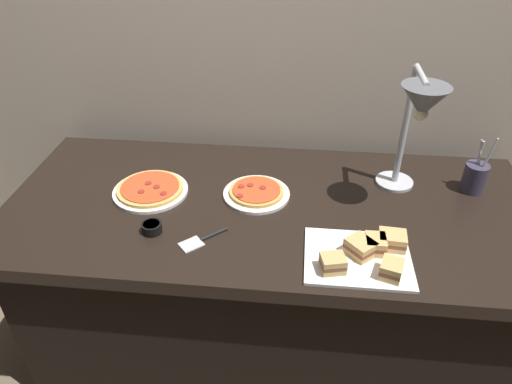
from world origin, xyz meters
The scene contains 10 objects.
ground_plane centered at (0.00, 0.00, 0.00)m, with size 8.00×8.00×0.00m, color brown.
back_wall centered at (0.00, 0.50, 1.20)m, with size 4.40×0.04×2.40m, color #B7A893.
buffet_table centered at (0.00, 0.00, 0.39)m, with size 1.90×0.84×0.76m.
heat_lamp centered at (0.46, 0.05, 1.12)m, with size 0.15×0.32×0.47m.
pizza_plate_front centered at (-0.45, 0.03, 0.77)m, with size 0.28×0.28×0.03m.
pizza_plate_center centered at (-0.05, 0.05, 0.77)m, with size 0.24×0.24×0.03m.
sandwich_platter centered at (0.31, -0.26, 0.78)m, with size 0.32×0.26×0.06m.
sauce_cup_near centered at (-0.37, -0.19, 0.78)m, with size 0.07×0.07×0.03m.
utensil_holder centered at (0.74, 0.17, 0.82)m, with size 0.08×0.08×0.23m.
serving_spatula centered at (-0.20, -0.22, 0.76)m, with size 0.15×0.14×0.01m.
Camera 1 is at (0.09, -1.37, 1.75)m, focal length 33.27 mm.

